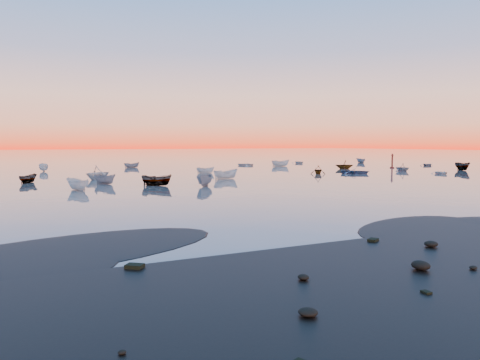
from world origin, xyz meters
TOP-DOWN VIEW (x-y plane):
  - ground at (0.00, 100.00)m, footprint 600.00×600.00m
  - mud_lobes at (0.00, -1.00)m, footprint 140.00×6.00m
  - moored_fleet at (0.00, 53.00)m, footprint 124.00×58.00m
  - boat_near_center at (-0.57, 38.78)m, footprint 2.12×4.16m
  - boat_near_right at (36.27, 41.01)m, footprint 3.31×1.66m
  - channel_marker at (43.04, 50.33)m, footprint 0.89×0.89m

SIDE VIEW (x-z plane):
  - ground at x=0.00m, z-range 0.00..0.00m
  - moored_fleet at x=0.00m, z-range -0.60..0.60m
  - boat_near_center at x=-0.57m, z-range -0.69..0.69m
  - boat_near_right at x=36.27m, z-range -0.56..0.56m
  - mud_lobes at x=0.00m, z-range -0.03..0.05m
  - channel_marker at x=43.04m, z-range -0.33..2.84m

